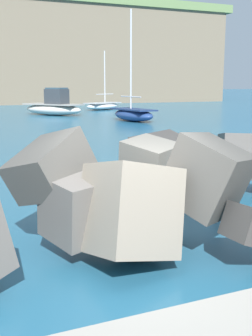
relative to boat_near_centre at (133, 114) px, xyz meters
The scene contains 5 objects.
ground_plane 25.88m from the boat_near_centre, 114.32° to the right, with size 400.00×400.00×0.00m, color #235B7A.
breakwater_jetty 24.81m from the boat_near_centre, 114.49° to the right, with size 30.83×6.12×2.07m.
boat_near_centre is the anchor object (origin of this frame).
boat_near_right 14.84m from the boat_near_centre, 78.50° to the left, with size 4.99×3.89×6.24m.
boat_far_left 9.41m from the boat_near_centre, 114.71° to the left, with size 5.27×6.23×2.44m.
Camera 1 is at (-2.57, -5.67, 2.72)m, focal length 45.52 mm.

